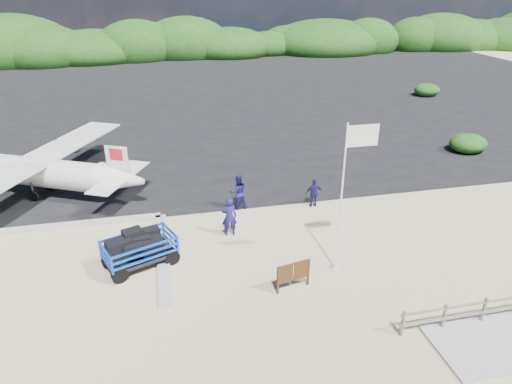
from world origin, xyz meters
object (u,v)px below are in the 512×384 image
(crew_b, at_px, (238,192))
(signboard, at_px, (293,289))
(flagpole, at_px, (335,268))
(aircraft_large, at_px, (339,96))
(crew_c, at_px, (314,193))
(crew_a, at_px, (229,217))
(baggage_cart, at_px, (142,265))

(crew_b, bearing_deg, signboard, 92.54)
(flagpole, height_order, aircraft_large, flagpole)
(flagpole, distance_m, crew_c, 5.60)
(crew_b, distance_m, crew_c, 3.87)
(crew_a, xyz_separation_m, crew_b, (0.86, 2.50, -0.01))
(signboard, xyz_separation_m, aircraft_large, (13.40, 28.89, 0.00))
(signboard, xyz_separation_m, crew_c, (3.01, 6.38, 0.76))
(baggage_cart, bearing_deg, crew_a, 0.89)
(signboard, relative_size, crew_c, 0.96)
(flagpole, distance_m, signboard, 2.26)
(baggage_cart, distance_m, signboard, 6.28)
(crew_a, distance_m, aircraft_large, 28.70)
(baggage_cart, bearing_deg, flagpole, -35.93)
(flagpole, distance_m, crew_b, 6.77)
(flagpole, xyz_separation_m, aircraft_large, (11.34, 27.97, 0.00))
(baggage_cart, relative_size, flagpole, 0.50)
(signboard, bearing_deg, flagpole, 12.10)
(aircraft_large, bearing_deg, flagpole, 94.41)
(crew_a, height_order, crew_b, crew_a)
(baggage_cart, height_order, crew_c, crew_c)
(flagpole, height_order, crew_a, flagpole)
(signboard, height_order, crew_c, crew_c)
(aircraft_large, bearing_deg, crew_a, 84.78)
(signboard, height_order, crew_a, crew_a)
(flagpole, height_order, crew_b, flagpole)
(crew_b, xyz_separation_m, aircraft_large, (14.21, 21.91, -0.93))
(flagpole, relative_size, aircraft_large, 0.45)
(signboard, distance_m, crew_c, 7.10)
(signboard, distance_m, aircraft_large, 31.85)
(baggage_cart, distance_m, crew_a, 4.37)
(baggage_cart, bearing_deg, signboard, -48.70)
(baggage_cart, distance_m, crew_c, 9.35)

